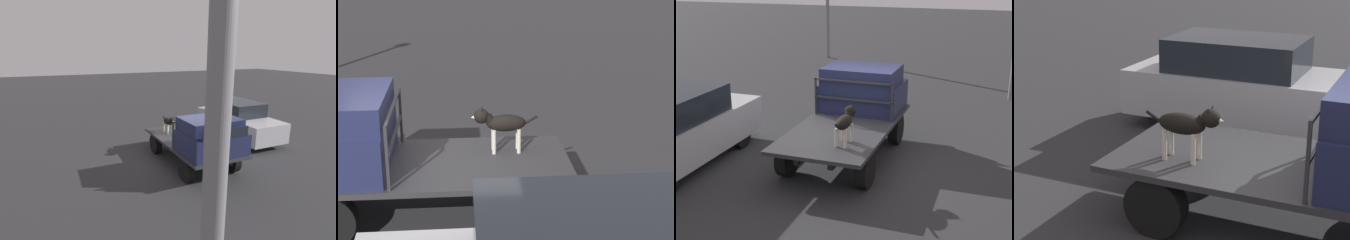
% 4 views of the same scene
% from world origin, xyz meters
% --- Properties ---
extents(ground_plane, '(80.00, 80.00, 0.00)m').
position_xyz_m(ground_plane, '(0.00, 0.00, 0.00)').
color(ground_plane, '#2D2D30').
extents(flatbed_truck, '(4.15, 2.00, 0.81)m').
position_xyz_m(flatbed_truck, '(0.00, 0.00, 0.60)').
color(flatbed_truck, black).
rests_on(flatbed_truck, ground).
extents(truck_cab, '(1.50, 1.88, 1.08)m').
position_xyz_m(truck_cab, '(1.24, 0.00, 1.32)').
color(truck_cab, '#1E2347').
rests_on(truck_cab, flatbed_truck).
extents(truck_headboard, '(0.04, 1.88, 0.89)m').
position_xyz_m(truck_headboard, '(0.46, 0.00, 1.39)').
color(truck_headboard, '#2D2D30').
rests_on(truck_headboard, flatbed_truck).
extents(dog, '(1.02, 0.26, 0.72)m').
position_xyz_m(dog, '(-1.07, -0.36, 1.27)').
color(dog, beige).
rests_on(dog, flatbed_truck).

